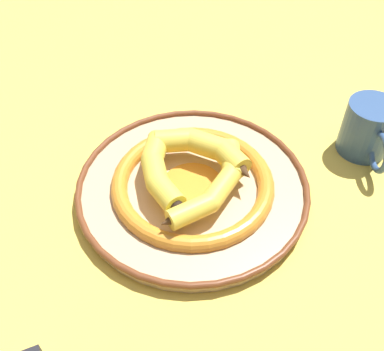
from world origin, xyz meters
TOP-DOWN VIEW (x-y plane):
  - ground_plane at (0.00, 0.00)m, footprint 2.80×2.80m
  - decorative_bowl at (0.02, 0.00)m, footprint 0.37×0.37m
  - banana_a at (-0.03, 0.02)m, footprint 0.07×0.18m
  - banana_b at (0.03, -0.04)m, footprint 0.17×0.14m
  - banana_c at (0.05, 0.04)m, footprint 0.13×0.15m
  - coffee_mug at (0.33, -0.01)m, footprint 0.09×0.13m

SIDE VIEW (x-z plane):
  - ground_plane at x=0.00m, z-range 0.00..0.00m
  - decorative_bowl at x=0.02m, z-range 0.00..0.03m
  - coffee_mug at x=0.33m, z-range 0.00..0.10m
  - banana_b at x=0.03m, z-range 0.04..0.07m
  - banana_a at x=-0.03m, z-range 0.04..0.07m
  - banana_c at x=0.05m, z-range 0.04..0.07m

